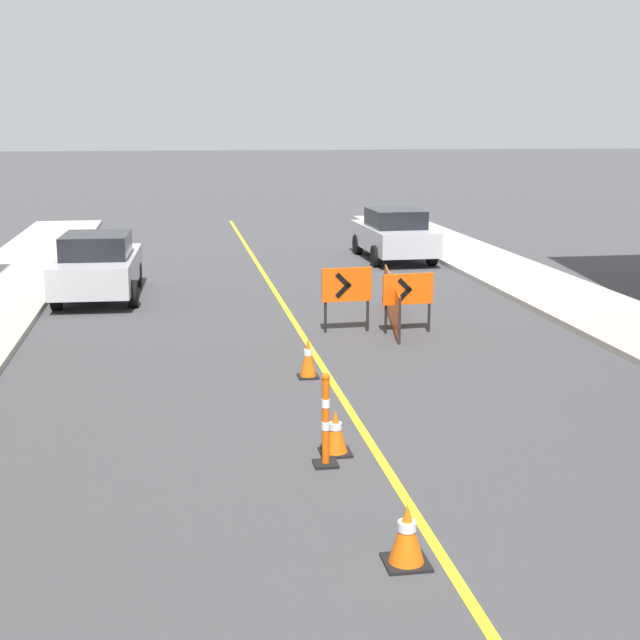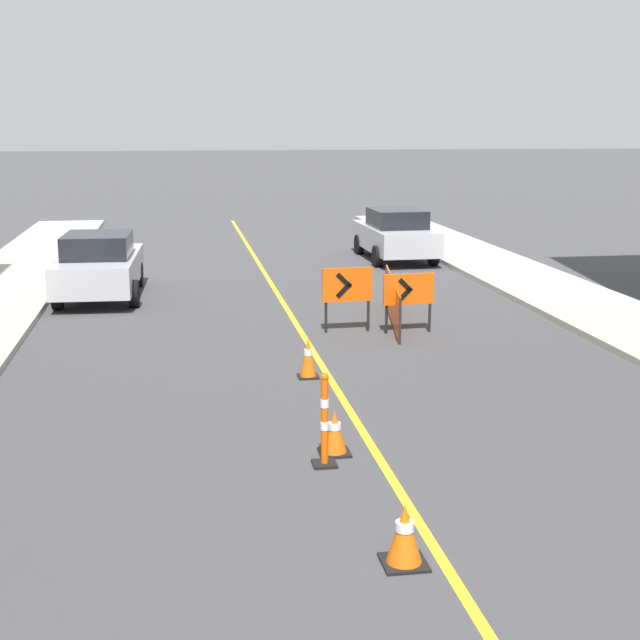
# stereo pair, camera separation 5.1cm
# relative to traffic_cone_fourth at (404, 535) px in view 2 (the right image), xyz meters

# --- Properties ---
(lane_stripe) EXTENTS (0.12, 44.90, 0.01)m
(lane_stripe) POSITION_rel_traffic_cone_fourth_xyz_m (0.39, 8.91, -0.30)
(lane_stripe) COLOR gold
(lane_stripe) RESTS_ON ground_plane
(sidewalk_right) EXTENTS (2.69, 44.90, 0.13)m
(sidewalk_right) POSITION_rel_traffic_cone_fourth_xyz_m (7.20, 8.91, -0.24)
(sidewalk_right) COLOR #ADA89E
(sidewalk_right) RESTS_ON ground_plane
(traffic_cone_fourth) EXTENTS (0.43, 0.43, 0.62)m
(traffic_cone_fourth) POSITION_rel_traffic_cone_fourth_xyz_m (0.00, 0.00, 0.00)
(traffic_cone_fourth) COLOR black
(traffic_cone_fourth) RESTS_ON ground_plane
(traffic_cone_fifth) EXTENTS (0.40, 0.40, 0.58)m
(traffic_cone_fifth) POSITION_rel_traffic_cone_fourth_xyz_m (-0.14, 3.01, -0.02)
(traffic_cone_fifth) COLOR black
(traffic_cone_fifth) RESTS_ON ground_plane
(traffic_cone_farthest) EXTENTS (0.34, 0.34, 0.68)m
(traffic_cone_farthest) POSITION_rel_traffic_cone_fourth_xyz_m (0.04, 6.55, 0.03)
(traffic_cone_farthest) COLOR black
(traffic_cone_farthest) RESTS_ON ground_plane
(delineator_post_rear) EXTENTS (0.30, 0.30, 1.19)m
(delineator_post_rear) POSITION_rel_traffic_cone_fourth_xyz_m (-0.34, 2.63, 0.21)
(delineator_post_rear) COLOR black
(delineator_post_rear) RESTS_ON ground_plane
(arrow_barricade_primary) EXTENTS (1.03, 0.12, 1.32)m
(arrow_barricade_primary) POSITION_rel_traffic_cone_fourth_xyz_m (1.31, 9.73, 0.62)
(arrow_barricade_primary) COLOR #EF560C
(arrow_barricade_primary) RESTS_ON ground_plane
(arrow_barricade_secondary) EXTENTS (1.06, 0.14, 1.21)m
(arrow_barricade_secondary) POSITION_rel_traffic_cone_fourth_xyz_m (2.52, 9.46, 0.55)
(arrow_barricade_secondary) COLOR #EF560C
(arrow_barricade_secondary) RESTS_ON ground_plane
(safety_mesh_fence) EXTENTS (0.73, 4.05, 0.92)m
(safety_mesh_fence) POSITION_rel_traffic_cone_fourth_xyz_m (2.45, 10.51, 0.15)
(safety_mesh_fence) COLOR #EF560C
(safety_mesh_fence) RESTS_ON ground_plane
(parked_car_curb_near) EXTENTS (1.97, 4.37, 1.59)m
(parked_car_curb_near) POSITION_rel_traffic_cone_fourth_xyz_m (-3.93, 14.26, 0.50)
(parked_car_curb_near) COLOR #B7B7BC
(parked_car_curb_near) RESTS_ON ground_plane
(parked_car_curb_mid) EXTENTS (1.94, 4.33, 1.59)m
(parked_car_curb_mid) POSITION_rel_traffic_cone_fourth_xyz_m (4.66, 19.15, 0.50)
(parked_car_curb_mid) COLOR #B7B7BC
(parked_car_curb_mid) RESTS_ON ground_plane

